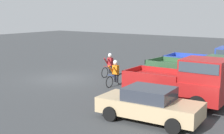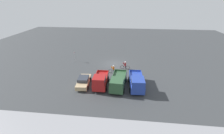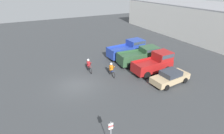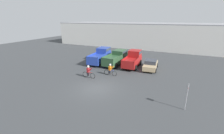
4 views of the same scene
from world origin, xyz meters
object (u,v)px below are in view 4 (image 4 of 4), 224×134
at_px(pickup_truck_1, 116,58).
at_px(pickup_truck_0, 101,56).
at_px(pickup_truck_2, 133,59).
at_px(fire_lane_sign, 187,94).
at_px(cyclist_1, 88,71).
at_px(sedan_0, 151,65).
at_px(cyclist_0, 110,69).

bearing_deg(pickup_truck_1, pickup_truck_0, -178.53).
xyz_separation_m(pickup_truck_2, fire_lane_sign, (7.42, -9.71, 0.21)).
distance_m(pickup_truck_2, cyclist_1, 7.94).
bearing_deg(pickup_truck_0, pickup_truck_2, 2.00).
distance_m(pickup_truck_1, pickup_truck_2, 2.77).
xyz_separation_m(pickup_truck_2, sedan_0, (2.81, -0.34, -0.51)).
relative_size(sedan_0, fire_lane_sign, 1.86).
bearing_deg(pickup_truck_1, cyclist_0, -76.42).
xyz_separation_m(sedan_0, cyclist_0, (-4.37, -4.75, 0.11)).
distance_m(pickup_truck_0, cyclist_1, 7.10).
bearing_deg(fire_lane_sign, pickup_truck_2, 127.38).
relative_size(pickup_truck_2, fire_lane_sign, 2.06).
height_order(sedan_0, cyclist_1, cyclist_1).
height_order(pickup_truck_0, pickup_truck_2, pickup_truck_2).
distance_m(pickup_truck_2, fire_lane_sign, 12.23).
xyz_separation_m(sedan_0, cyclist_1, (-6.50, -6.69, 0.14)).
height_order(pickup_truck_0, cyclist_1, pickup_truck_0).
bearing_deg(pickup_truck_1, sedan_0, -2.19).
distance_m(pickup_truck_0, sedan_0, 8.44).
bearing_deg(pickup_truck_2, pickup_truck_1, -177.46).
height_order(pickup_truck_2, fire_lane_sign, pickup_truck_2).
distance_m(pickup_truck_0, pickup_truck_2, 5.62).
relative_size(pickup_truck_2, sedan_0, 1.11).
relative_size(sedan_0, cyclist_1, 2.36).
bearing_deg(fire_lane_sign, pickup_truck_0, 143.87).
bearing_deg(fire_lane_sign, cyclist_1, 166.38).
distance_m(sedan_0, fire_lane_sign, 10.48).
height_order(pickup_truck_1, cyclist_0, pickup_truck_1).
bearing_deg(pickup_truck_0, sedan_0, -0.95).
xyz_separation_m(pickup_truck_2, cyclist_0, (-1.56, -5.09, -0.39)).
distance_m(pickup_truck_1, cyclist_1, 6.97).
height_order(cyclist_0, fire_lane_sign, fire_lane_sign).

